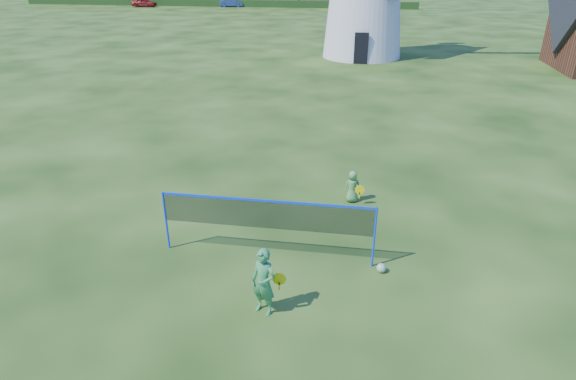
# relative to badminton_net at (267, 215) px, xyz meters

# --- Properties ---
(ground) EXTENTS (220.00, 220.00, 0.00)m
(ground) POSITION_rel_badminton_net_xyz_m (0.20, 0.18, -1.14)
(ground) COLOR black
(ground) RESTS_ON ground
(badminton_net) EXTENTS (5.05, 0.05, 1.55)m
(badminton_net) POSITION_rel_badminton_net_xyz_m (0.00, 0.00, 0.00)
(badminton_net) COLOR blue
(badminton_net) RESTS_ON ground
(player_girl) EXTENTS (0.74, 0.54, 1.47)m
(player_girl) POSITION_rel_badminton_net_xyz_m (0.33, -1.97, -0.40)
(player_girl) COLOR #388D4A
(player_girl) RESTS_ON ground
(player_boy) EXTENTS (0.63, 0.44, 0.97)m
(player_boy) POSITION_rel_badminton_net_xyz_m (1.90, 3.27, -0.65)
(player_boy) COLOR #559D4B
(player_boy) RESTS_ON ground
(play_ball) EXTENTS (0.22, 0.22, 0.22)m
(play_ball) POSITION_rel_badminton_net_xyz_m (2.71, -0.21, -1.03)
(play_ball) COLOR green
(play_ball) RESTS_ON ground
(hedge) EXTENTS (62.00, 0.80, 1.00)m
(hedge) POSITION_rel_badminton_net_xyz_m (-21.80, 66.18, -0.64)
(hedge) COLOR #193814
(hedge) RESTS_ON ground
(car_left) EXTENTS (3.87, 1.81, 1.28)m
(car_left) POSITION_rel_badminton_net_xyz_m (-31.83, 63.66, -0.50)
(car_left) COLOR maroon
(car_left) RESTS_ON ground
(car_right) EXTENTS (3.75, 1.93, 1.18)m
(car_right) POSITION_rel_badminton_net_xyz_m (-18.72, 65.86, -0.55)
(car_right) COLOR navy
(car_right) RESTS_ON ground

